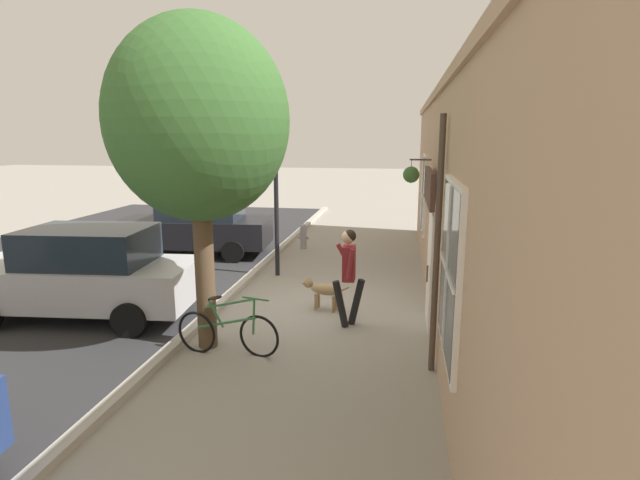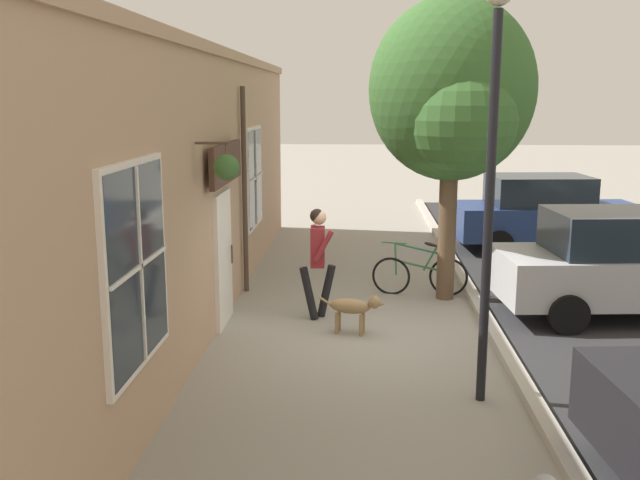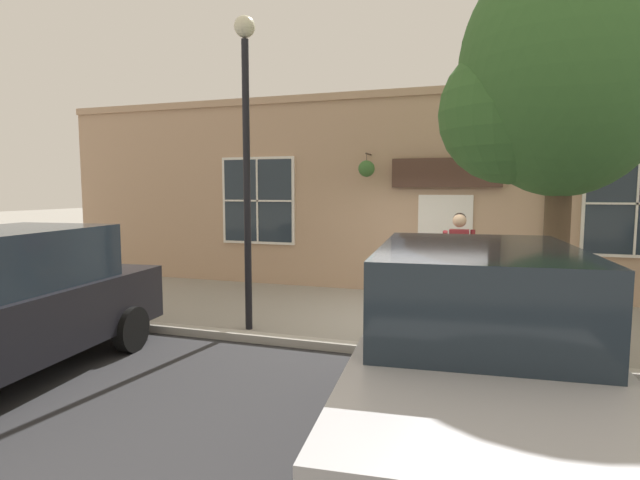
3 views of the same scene
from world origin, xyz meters
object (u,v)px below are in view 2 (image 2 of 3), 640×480
at_px(leaning_bicycle, 420,274).
at_px(parked_car_mid_block, 628,264).
at_px(pedestrian_walking, 318,252).
at_px(parked_car_far_end, 544,213).
at_px(dog_on_leash, 354,307).
at_px(street_tree_by_curb, 454,97).
at_px(street_lamp, 493,133).

relative_size(leaning_bicycle, parked_car_mid_block, 0.39).
height_order(pedestrian_walking, parked_car_far_end, pedestrian_walking).
distance_m(pedestrian_walking, parked_car_far_end, 7.55).
relative_size(dog_on_leash, leaning_bicycle, 0.59).
xyz_separation_m(street_tree_by_curb, parked_car_mid_block, (2.80, -0.79, -2.67)).
xyz_separation_m(pedestrian_walking, dog_on_leash, (0.59, -0.76, -0.67)).
bearing_deg(parked_car_far_end, dog_on_leash, -124.44).
bearing_deg(parked_car_far_end, parked_car_mid_block, -89.64).
xyz_separation_m(leaning_bicycle, street_lamp, (0.35, -4.63, 2.76)).
bearing_deg(street_tree_by_curb, pedestrian_walking, -152.30).
distance_m(parked_car_mid_block, parked_car_far_end, 5.27).
bearing_deg(street_tree_by_curb, parked_car_mid_block, -15.69).
distance_m(leaning_bicycle, parked_car_far_end, 5.26).
bearing_deg(leaning_bicycle, parked_car_far_end, 51.88).
height_order(street_tree_by_curb, leaning_bicycle, street_tree_by_curb).
relative_size(dog_on_leash, street_lamp, 0.21).
bearing_deg(street_lamp, pedestrian_walking, 124.36).
xyz_separation_m(pedestrian_walking, parked_car_mid_block, (5.03, 0.38, -0.22)).
bearing_deg(dog_on_leash, pedestrian_walking, 127.82).
relative_size(leaning_bicycle, parked_car_far_end, 0.39).
relative_size(pedestrian_walking, street_lamp, 0.38).
bearing_deg(dog_on_leash, street_tree_by_curb, 49.85).
bearing_deg(street_tree_by_curb, parked_car_far_end, 58.29).
distance_m(leaning_bicycle, parked_car_mid_block, 3.50).
distance_m(dog_on_leash, leaning_bicycle, 2.58).
distance_m(dog_on_leash, parked_car_mid_block, 4.60).
bearing_deg(pedestrian_walking, parked_car_far_end, 48.54).
height_order(street_tree_by_curb, parked_car_mid_block, street_tree_by_curb).
xyz_separation_m(pedestrian_walking, street_lamp, (2.12, -3.10, 2.04)).
height_order(parked_car_far_end, street_lamp, street_lamp).
xyz_separation_m(parked_car_mid_block, parked_car_far_end, (-0.03, 5.27, 0.00)).
height_order(pedestrian_walking, leaning_bicycle, pedestrian_walking).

